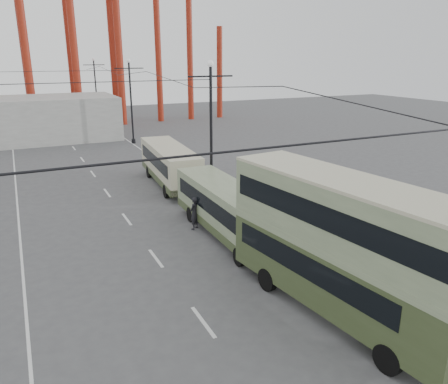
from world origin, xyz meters
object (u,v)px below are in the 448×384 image
single_decker_green (228,209)px  double_decker_bus (342,241)px  single_decker_cream (170,164)px  pedestrian (194,213)px

single_decker_green → double_decker_bus: bearing=-86.4°
single_decker_cream → pedestrian: (-1.70, -9.27, -0.72)m
double_decker_bus → pedestrian: size_ratio=5.34×
double_decker_bus → pedestrian: bearing=91.9°
single_decker_green → single_decker_cream: single_decker_cream is taller
double_decker_bus → single_decker_cream: double_decker_bus is taller
double_decker_bus → pedestrian: 10.78m
single_decker_cream → pedestrian: bearing=-96.1°
single_decker_green → pedestrian: size_ratio=5.23×
double_decker_bus → single_decker_green: (-0.45, 8.58, -1.43)m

